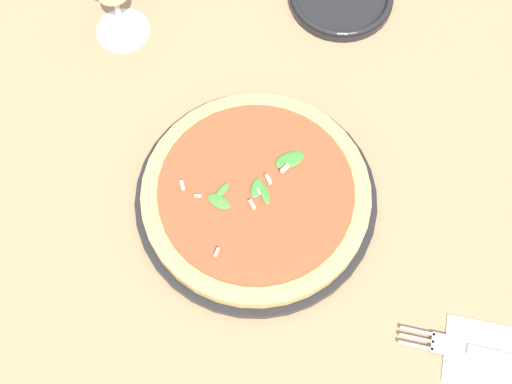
{
  "coord_description": "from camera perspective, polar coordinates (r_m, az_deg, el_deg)",
  "views": [
    {
      "loc": [
        -0.15,
        0.37,
        0.86
      ],
      "look_at": [
        -0.02,
        0.02,
        0.03
      ],
      "focal_mm": 50.0,
      "sensor_mm": 36.0,
      "label": 1
    }
  ],
  "objects": [
    {
      "name": "ground_plane",
      "position": [
        0.95,
        -1.1,
        0.53
      ],
      "size": [
        6.0,
        6.0,
        0.0
      ],
      "primitive_type": "plane",
      "color": "#9E7A56"
    },
    {
      "name": "pizza_arugula_main",
      "position": [
        0.93,
        -0.0,
        -0.33
      ],
      "size": [
        0.32,
        0.32,
        0.05
      ],
      "color": "black",
      "rests_on": "ground_plane"
    },
    {
      "name": "napkin",
      "position": [
        0.93,
        18.72,
        -12.41
      ],
      "size": [
        0.14,
        0.1,
        0.01
      ],
      "rotation": [
        0.0,
        0.0,
        0.13
      ],
      "color": "white",
      "rests_on": "ground_plane"
    },
    {
      "name": "fork",
      "position": [
        0.92,
        18.32,
        -12.26
      ],
      "size": [
        0.22,
        0.04,
        0.0
      ],
      "rotation": [
        0.0,
        0.0,
        0.11
      ],
      "color": "silver",
      "rests_on": "ground_plane"
    }
  ]
}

